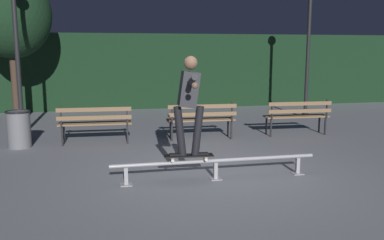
{
  "coord_description": "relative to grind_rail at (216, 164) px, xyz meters",
  "views": [
    {
      "loc": [
        -1.71,
        -6.46,
        2.06
      ],
      "look_at": [
        -0.22,
        0.57,
        0.85
      ],
      "focal_mm": 38.6,
      "sensor_mm": 36.0,
      "label": 1
    }
  ],
  "objects": [
    {
      "name": "skateboarder",
      "position": [
        -0.44,
        -0.0,
        1.09
      ],
      "size": [
        0.63,
        1.41,
        1.56
      ],
      "color": "black",
      "rests_on": "skateboard"
    },
    {
      "name": "tree_far_left",
      "position": [
        -4.24,
        6.48,
        2.8
      ],
      "size": [
        2.24,
        2.24,
        4.3
      ],
      "color": "#3D2D23",
      "rests_on": "ground"
    },
    {
      "name": "park_bench_right_center",
      "position": [
        2.89,
        3.0,
        0.28
      ],
      "size": [
        1.62,
        0.48,
        0.88
      ],
      "color": "black",
      "rests_on": "ground"
    },
    {
      "name": "hedge_backdrop",
      "position": [
        -0.0,
        8.99,
        1.07
      ],
      "size": [
        24.0,
        1.2,
        2.65
      ],
      "primitive_type": "cube",
      "color": "black",
      "rests_on": "ground"
    },
    {
      "name": "park_bench_leftmost",
      "position": [
        -1.95,
        3.0,
        0.28
      ],
      "size": [
        1.62,
        0.48,
        0.88
      ],
      "color": "black",
      "rests_on": "ground"
    },
    {
      "name": "ground_plane",
      "position": [
        -0.0,
        0.23,
        -0.26
      ],
      "size": [
        90.0,
        90.0,
        0.0
      ],
      "primitive_type": "plane",
      "color": "slate"
    },
    {
      "name": "skateboard",
      "position": [
        -0.44,
        0.0,
        0.16
      ],
      "size": [
        0.79,
        0.26,
        0.09
      ],
      "color": "black",
      "rests_on": "grind_rail"
    },
    {
      "name": "trash_can",
      "position": [
        -3.54,
        3.02,
        0.16
      ],
      "size": [
        0.52,
        0.52,
        0.8
      ],
      "color": "slate",
      "rests_on": "ground"
    },
    {
      "name": "park_bench_left_center",
      "position": [
        0.47,
        3.0,
        0.28
      ],
      "size": [
        1.62,
        0.48,
        0.88
      ],
      "color": "black",
      "rests_on": "ground"
    },
    {
      "name": "lamp_post_left",
      "position": [
        -3.75,
        4.47,
        2.23
      ],
      "size": [
        0.32,
        0.32,
        3.9
      ],
      "color": "black",
      "rests_on": "ground"
    },
    {
      "name": "lamp_post_right",
      "position": [
        4.39,
        5.5,
        2.23
      ],
      "size": [
        0.32,
        0.32,
        3.9
      ],
      "color": "black",
      "rests_on": "ground"
    },
    {
      "name": "grind_rail",
      "position": [
        0.0,
        0.0,
        0.0
      ],
      "size": [
        3.38,
        0.18,
        0.34
      ],
      "color": "#9E9EA3",
      "rests_on": "ground"
    }
  ]
}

